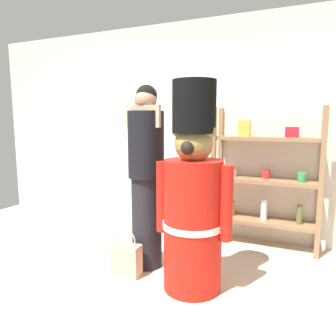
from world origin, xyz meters
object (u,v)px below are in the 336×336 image
at_px(teddy_bear_guard, 193,202).
at_px(person_shopper, 146,175).
at_px(shopping_bag, 126,259).
at_px(merchandise_shelf, 265,178).

xyz_separation_m(teddy_bear_guard, person_shopper, (-0.55, 0.23, 0.15)).
relative_size(teddy_bear_guard, shopping_bag, 3.94).
distance_m(teddy_bear_guard, person_shopper, 0.61).
height_order(teddy_bear_guard, shopping_bag, teddy_bear_guard).
relative_size(person_shopper, shopping_bag, 3.97).
height_order(person_shopper, shopping_bag, person_shopper).
bearing_deg(shopping_bag, person_shopper, 71.51).
relative_size(merchandise_shelf, shopping_bag, 3.56).
xyz_separation_m(merchandise_shelf, shopping_bag, (-1.05, -1.26, -0.62)).
xyz_separation_m(teddy_bear_guard, shopping_bag, (-0.64, -0.03, -0.60)).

